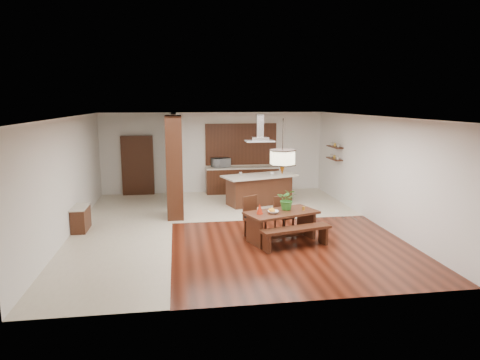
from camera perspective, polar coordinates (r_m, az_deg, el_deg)
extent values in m
plane|color=#341209|center=(11.46, -1.49, -6.20)|extent=(9.00, 9.00, 0.00)
cube|color=white|center=(10.99, -1.56, 8.45)|extent=(8.00, 9.00, 0.04)
cube|color=silver|center=(15.57, -3.55, 3.66)|extent=(8.00, 0.04, 2.90)
cube|color=silver|center=(6.79, 3.11, -5.20)|extent=(8.00, 0.04, 2.90)
cube|color=silver|center=(11.37, -21.96, 0.41)|extent=(0.04, 9.00, 2.90)
cube|color=silver|center=(12.27, 17.35, 1.38)|extent=(0.04, 9.00, 2.90)
cube|color=beige|center=(11.47, -15.35, -6.54)|extent=(2.50, 9.00, 0.01)
cube|color=beige|center=(14.04, 2.33, -3.07)|extent=(5.50, 4.00, 0.01)
cube|color=#3B210E|center=(10.99, -1.56, 8.37)|extent=(8.00, 9.00, 0.02)
cube|color=black|center=(12.24, -8.74, 1.71)|extent=(0.45, 1.00, 2.90)
cube|color=silver|center=(14.32, -8.72, 2.97)|extent=(0.18, 2.40, 2.90)
cube|color=black|center=(11.76, -20.46, -4.85)|extent=(0.37, 0.88, 0.63)
cube|color=black|center=(15.53, -13.48, 1.88)|extent=(1.10, 0.20, 2.10)
cube|color=black|center=(15.54, 0.27, -0.06)|extent=(2.60, 0.60, 0.90)
cube|color=beige|center=(15.46, 0.27, 1.67)|extent=(2.60, 0.62, 0.05)
cube|color=brown|center=(15.61, 0.13, 4.80)|extent=(2.60, 0.08, 1.50)
cube|color=black|center=(14.59, 12.47, 2.78)|extent=(0.26, 0.90, 0.04)
cube|color=black|center=(14.54, 12.53, 4.34)|extent=(0.26, 0.90, 0.04)
cube|color=black|center=(10.23, 5.54, -4.37)|extent=(1.87, 1.35, 0.06)
cube|color=black|center=(9.96, 1.95, -6.84)|extent=(0.29, 0.66, 0.65)
cube|color=black|center=(10.73, 8.81, -5.69)|extent=(0.29, 0.66, 0.65)
imported|color=#2C7025|center=(10.35, 6.33, -2.58)|extent=(0.58, 0.55, 0.51)
imported|color=beige|center=(10.04, 4.45, -4.27)|extent=(0.28, 0.28, 0.06)
cone|color=#A3200B|center=(9.95, 2.64, -3.85)|extent=(0.20, 0.20, 0.24)
cylinder|color=gold|center=(10.40, 8.49, -3.76)|extent=(0.08, 0.08, 0.09)
cube|color=black|center=(13.81, 2.58, -1.38)|extent=(2.16, 1.32, 0.91)
cube|color=beige|center=(13.67, 2.63, 0.55)|extent=(2.53, 1.65, 0.05)
imported|color=silver|center=(13.71, 4.31, 0.86)|extent=(0.13, 0.13, 0.09)
imported|color=#AFB2B6|center=(15.36, -2.58, 2.32)|extent=(0.71, 0.60, 0.33)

